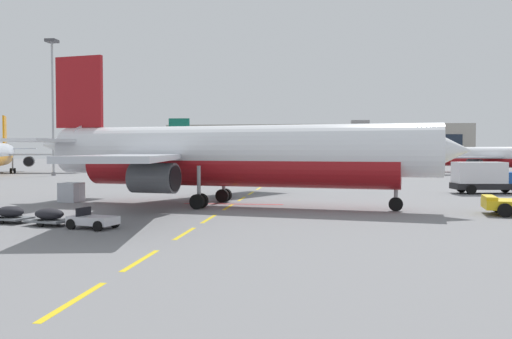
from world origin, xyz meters
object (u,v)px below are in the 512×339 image
(airliner_mid_left, at_px, (476,156))
(apron_light_mast_near, at_px, (53,90))
(airliner_far_center, at_px, (243,158))
(fuel_service_truck, at_px, (487,177))
(uld_cargo_container, at_px, (71,192))
(baggage_train, at_px, (50,216))
(airliner_foreground, at_px, (229,155))

(airliner_mid_left, bearing_deg, apron_light_mast_near, -164.79)
(airliner_far_center, relative_size, fuel_service_truck, 3.78)
(uld_cargo_container, bearing_deg, baggage_train, -67.98)
(airliner_mid_left, height_order, apron_light_mast_near, apron_light_mast_near)
(airliner_far_center, xyz_separation_m, baggage_train, (-2.49, -56.97, -2.59))
(uld_cargo_container, bearing_deg, airliner_mid_left, 51.48)
(apron_light_mast_near, bearing_deg, fuel_service_truck, -25.55)
(airliner_foreground, distance_m, apron_light_mast_near, 59.20)
(airliner_foreground, bearing_deg, uld_cargo_container, 174.12)
(airliner_mid_left, relative_size, uld_cargo_container, 13.45)
(uld_cargo_container, height_order, apron_light_mast_near, apron_light_mast_near)
(baggage_train, distance_m, apron_light_mast_near, 64.78)
(airliner_mid_left, relative_size, fuel_service_truck, 3.42)
(airliner_mid_left, xyz_separation_m, baggage_train, (-44.73, -76.04, -2.64))
(fuel_service_truck, relative_size, baggage_train, 0.84)
(apron_light_mast_near, bearing_deg, airliner_foreground, -49.04)
(airliner_mid_left, relative_size, baggage_train, 2.86)
(airliner_foreground, bearing_deg, apron_light_mast_near, 130.96)
(fuel_service_truck, bearing_deg, apron_light_mast_near, 154.45)
(airliner_mid_left, relative_size, apron_light_mast_near, 1.08)
(baggage_train, bearing_deg, airliner_foreground, 54.84)
(airliner_far_center, height_order, fuel_service_truck, airliner_far_center)
(uld_cargo_container, distance_m, apron_light_mast_near, 51.04)
(apron_light_mast_near, bearing_deg, airliner_far_center, 2.15)
(airliner_foreground, height_order, baggage_train, airliner_foreground)
(airliner_far_center, relative_size, uld_cargo_container, 14.87)
(baggage_train, xyz_separation_m, apron_light_mast_near, (-29.90, 55.75, 13.95))
(airliner_mid_left, bearing_deg, airliner_far_center, -155.70)
(airliner_foreground, relative_size, fuel_service_truck, 4.79)
(airliner_mid_left, bearing_deg, baggage_train, -120.47)
(fuel_service_truck, relative_size, apron_light_mast_near, 0.31)
(airliner_mid_left, xyz_separation_m, airliner_far_center, (-42.25, -19.08, -0.05))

